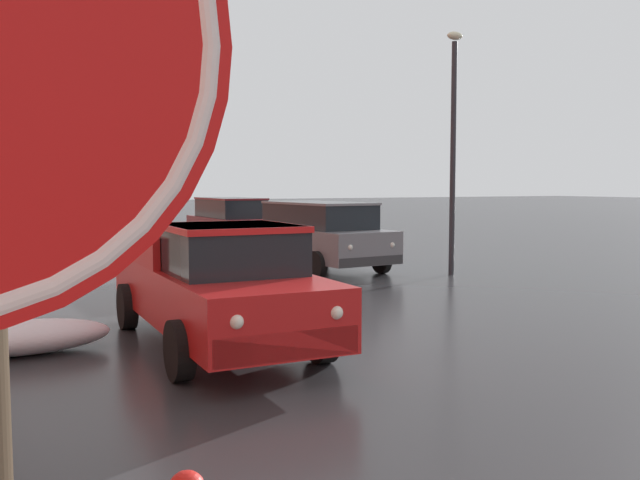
{
  "coord_description": "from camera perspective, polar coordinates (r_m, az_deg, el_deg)",
  "views": [
    {
      "loc": [
        -5.43,
        -1.56,
        2.28
      ],
      "look_at": [
        0.14,
        9.4,
        1.29
      ],
      "focal_mm": 38.53,
      "sensor_mm": 36.0,
      "label": 1
    }
  ],
  "objects": [
    {
      "name": "suv_grey_parked_kerbside_close",
      "position": [
        18.33,
        -0.1,
        0.59
      ],
      "size": [
        2.42,
        4.95,
        1.82
      ],
      "color": "slate",
      "rests_on": "ground"
    },
    {
      "name": "suv_maroon_parked_kerbside_mid",
      "position": [
        24.3,
        -7.44,
        1.54
      ],
      "size": [
        2.08,
        4.66,
        1.82
      ],
      "color": "maroon",
      "rests_on": "ground"
    },
    {
      "name": "snow_bank_mid_block_left",
      "position": [
        23.12,
        -24.53,
        -0.82
      ],
      "size": [
        2.6,
        1.46,
        0.51
      ],
      "color": "white",
      "rests_on": "ground"
    },
    {
      "name": "snow_bank_along_left_kerb",
      "position": [
        24.98,
        -2.13,
        -0.0
      ],
      "size": [
        2.46,
        1.07,
        0.62
      ],
      "color": "white",
      "rests_on": "ground"
    },
    {
      "name": "pickup_truck_red_approaching_near_lane",
      "position": [
        9.8,
        -8.62,
        -3.65
      ],
      "size": [
        2.12,
        5.46,
        1.76
      ],
      "color": "red",
      "rests_on": "ground"
    },
    {
      "name": "street_lamp_post",
      "position": [
        17.65,
        11.0,
        8.12
      ],
      "size": [
        0.44,
        0.24,
        6.05
      ],
      "color": "#28282D",
      "rests_on": "ground"
    },
    {
      "name": "snow_bank_near_corner_left",
      "position": [
        10.1,
        -24.72,
        -7.27
      ],
      "size": [
        2.27,
        0.97,
        0.75
      ],
      "color": "white",
      "rests_on": "ground"
    }
  ]
}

